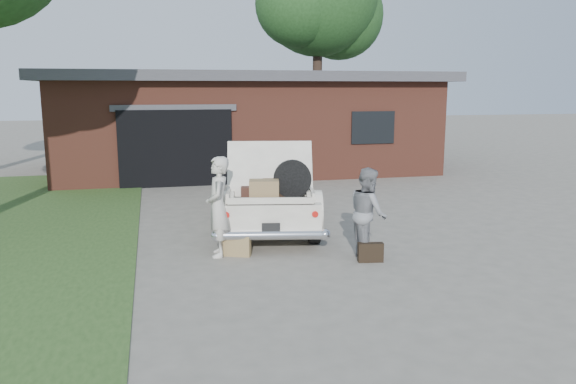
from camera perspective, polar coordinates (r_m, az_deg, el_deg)
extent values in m
plane|color=gray|center=(9.02, 0.91, -7.57)|extent=(90.00, 90.00, 0.00)
cube|color=brown|center=(20.09, -4.63, 6.78)|extent=(12.00, 7.00, 3.00)
cube|color=#4C4C51|center=(20.05, -4.70, 11.48)|extent=(12.80, 7.80, 0.30)
cube|color=black|center=(16.45, -11.33, 4.38)|extent=(3.20, 0.30, 2.20)
cube|color=#4C4C51|center=(16.30, -11.47, 8.38)|extent=(3.50, 0.12, 0.18)
cube|color=black|center=(17.63, 8.61, 6.50)|extent=(1.40, 0.08, 1.00)
cylinder|color=#38281E|center=(26.95, 2.99, 10.50)|extent=(0.44, 0.44, 5.59)
sphere|color=#275523|center=(28.06, 5.27, 17.42)|extent=(4.15, 4.15, 4.15)
sphere|color=#275523|center=(26.24, 1.08, 18.61)|extent=(3.88, 3.88, 3.88)
cube|color=white|center=(11.68, -1.92, -0.50)|extent=(2.57, 4.79, 0.59)
cube|color=beige|center=(11.86, -1.95, 2.23)|extent=(1.82, 2.07, 0.47)
cube|color=black|center=(12.72, -2.00, 2.71)|extent=(1.40, 0.34, 0.40)
cube|color=black|center=(11.01, -1.90, 1.49)|extent=(1.40, 0.34, 0.40)
cylinder|color=black|center=(10.25, -6.29, -3.66)|extent=(0.31, 0.63, 0.60)
cylinder|color=black|center=(10.27, 2.67, -3.58)|extent=(0.31, 0.63, 0.60)
cylinder|color=black|center=(13.27, -5.45, -0.39)|extent=(0.31, 0.63, 0.60)
cylinder|color=black|center=(13.28, 1.46, -0.33)|extent=(0.31, 0.63, 0.60)
cylinder|color=silver|center=(9.47, -1.74, -4.40)|extent=(1.86, 0.52, 0.16)
cylinder|color=#A5140F|center=(9.47, -6.28, -2.31)|extent=(0.12, 0.11, 0.11)
cylinder|color=#A5140F|center=(9.49, 2.75, -2.23)|extent=(0.12, 0.11, 0.11)
cube|color=black|center=(9.42, -1.74, -3.63)|extent=(0.31, 0.08, 0.15)
cube|color=black|center=(9.93, -1.81, -0.63)|extent=(1.58, 1.25, 0.04)
cube|color=white|center=(9.93, -6.02, -0.15)|extent=(0.25, 0.99, 0.16)
cube|color=white|center=(9.95, 2.38, -0.08)|extent=(0.25, 0.99, 0.16)
cube|color=white|center=(9.43, -1.77, -0.89)|extent=(1.44, 0.33, 0.11)
cube|color=white|center=(10.11, -1.85, 2.39)|extent=(1.59, 0.77, 0.96)
cube|color=#44251D|center=(10.00, -3.12, 0.09)|extent=(0.64, 0.48, 0.19)
cube|color=olive|center=(9.64, -2.45, 0.20)|extent=(0.56, 0.42, 0.35)
cube|color=black|center=(9.99, -1.12, 0.03)|extent=(0.58, 0.44, 0.16)
cube|color=#8E6548|center=(9.99, -1.30, 0.94)|extent=(0.48, 0.36, 0.15)
cylinder|color=black|center=(9.83, 0.45, 1.35)|extent=(0.68, 0.27, 0.67)
imported|color=beige|center=(9.46, -7.10, -1.50)|extent=(0.47, 0.66, 1.69)
imported|color=gray|center=(9.44, 8.13, -2.09)|extent=(0.60, 0.76, 1.52)
cube|color=#987D4D|center=(9.56, -5.22, -5.44)|extent=(0.49, 0.32, 0.36)
cube|color=black|center=(9.30, 8.39, -6.09)|extent=(0.43, 0.20, 0.32)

